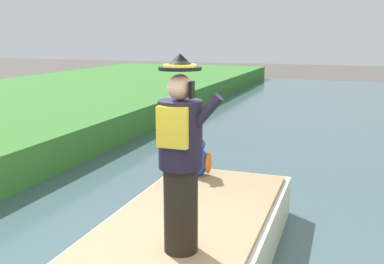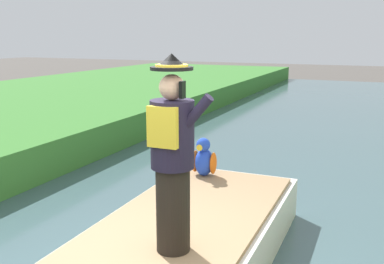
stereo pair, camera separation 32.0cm
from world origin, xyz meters
name	(u,v)px [view 1 (the left image)]	position (x,y,z in m)	size (l,w,h in m)	color
boat	(185,246)	(0.00, 0.90, 0.40)	(1.85, 4.22, 0.61)	silver
person_pirate	(181,157)	(0.21, 0.24, 1.64)	(0.61, 0.42, 1.85)	black
parrot_plush	(199,159)	(-0.39, 2.48, 0.95)	(0.36, 0.35, 0.57)	blue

